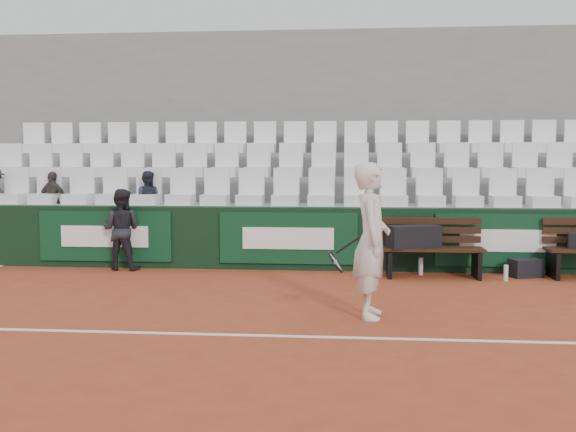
{
  "coord_description": "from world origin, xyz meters",
  "views": [
    {
      "loc": [
        0.69,
        -6.25,
        1.76
      ],
      "look_at": [
        -0.08,
        2.4,
        1.0
      ],
      "focal_mm": 40.0,
      "sensor_mm": 36.0,
      "label": 1
    }
  ],
  "objects_px": {
    "sports_bag_left": "(414,236)",
    "spectator_c": "(147,174)",
    "ball_kid": "(121,229)",
    "water_bottle_near": "(421,266)",
    "tennis_player": "(371,240)",
    "spectator_b": "(52,175)",
    "water_bottle_far": "(506,273)",
    "sports_bag_ground": "(526,268)",
    "bench_left": "(433,262)"
  },
  "relations": [
    {
      "from": "sports_bag_left",
      "to": "spectator_c",
      "type": "relative_size",
      "value": 0.75
    },
    {
      "from": "spectator_c",
      "to": "ball_kid",
      "type": "bearing_deg",
      "value": 75.49
    },
    {
      "from": "water_bottle_near",
      "to": "tennis_player",
      "type": "relative_size",
      "value": 0.15
    },
    {
      "from": "sports_bag_left",
      "to": "ball_kid",
      "type": "height_order",
      "value": "ball_kid"
    },
    {
      "from": "water_bottle_near",
      "to": "spectator_c",
      "type": "bearing_deg",
      "value": 169.15
    },
    {
      "from": "tennis_player",
      "to": "spectator_b",
      "type": "xyz_separation_m",
      "value": [
        -5.36,
        3.61,
        0.64
      ]
    },
    {
      "from": "sports_bag_left",
      "to": "ball_kid",
      "type": "relative_size",
      "value": 0.59
    },
    {
      "from": "spectator_c",
      "to": "water_bottle_near",
      "type": "bearing_deg",
      "value": 166.95
    },
    {
      "from": "ball_kid",
      "to": "spectator_c",
      "type": "height_order",
      "value": "spectator_c"
    },
    {
      "from": "water_bottle_near",
      "to": "spectator_c",
      "type": "xyz_separation_m",
      "value": [
        -4.56,
        0.87,
        1.38
      ]
    },
    {
      "from": "water_bottle_near",
      "to": "tennis_player",
      "type": "xyz_separation_m",
      "value": [
        -0.88,
        -2.74,
        0.73
      ]
    },
    {
      "from": "water_bottle_far",
      "to": "ball_kid",
      "type": "bearing_deg",
      "value": 175.54
    },
    {
      "from": "sports_bag_left",
      "to": "ball_kid",
      "type": "distance_m",
      "value": 4.61
    },
    {
      "from": "tennis_player",
      "to": "spectator_c",
      "type": "distance_m",
      "value": 5.2
    },
    {
      "from": "water_bottle_near",
      "to": "spectator_b",
      "type": "relative_size",
      "value": 0.26
    },
    {
      "from": "sports_bag_ground",
      "to": "water_bottle_far",
      "type": "relative_size",
      "value": 1.9
    },
    {
      "from": "sports_bag_ground",
      "to": "spectator_c",
      "type": "bearing_deg",
      "value": 171.38
    },
    {
      "from": "bench_left",
      "to": "water_bottle_near",
      "type": "relative_size",
      "value": 5.67
    },
    {
      "from": "sports_bag_ground",
      "to": "water_bottle_far",
      "type": "height_order",
      "value": "sports_bag_ground"
    },
    {
      "from": "water_bottle_near",
      "to": "sports_bag_ground",
      "type": "bearing_deg",
      "value": -1.92
    },
    {
      "from": "water_bottle_far",
      "to": "ball_kid",
      "type": "relative_size",
      "value": 0.18
    },
    {
      "from": "water_bottle_far",
      "to": "spectator_c",
      "type": "height_order",
      "value": "spectator_c"
    },
    {
      "from": "sports_bag_ground",
      "to": "water_bottle_near",
      "type": "relative_size",
      "value": 1.71
    },
    {
      "from": "sports_bag_left",
      "to": "water_bottle_near",
      "type": "relative_size",
      "value": 2.91
    },
    {
      "from": "ball_kid",
      "to": "bench_left",
      "type": "bearing_deg",
      "value": 179.71
    },
    {
      "from": "bench_left",
      "to": "sports_bag_left",
      "type": "bearing_deg",
      "value": 178.78
    },
    {
      "from": "sports_bag_ground",
      "to": "water_bottle_far",
      "type": "xyz_separation_m",
      "value": [
        -0.37,
        -0.35,
        -0.02
      ]
    },
    {
      "from": "sports_bag_left",
      "to": "spectator_c",
      "type": "xyz_separation_m",
      "value": [
        -4.43,
        1.06,
        0.9
      ]
    },
    {
      "from": "sports_bag_left",
      "to": "water_bottle_far",
      "type": "relative_size",
      "value": 3.24
    },
    {
      "from": "spectator_b",
      "to": "spectator_c",
      "type": "height_order",
      "value": "spectator_c"
    },
    {
      "from": "spectator_b",
      "to": "sports_bag_left",
      "type": "bearing_deg",
      "value": -176.43
    },
    {
      "from": "water_bottle_near",
      "to": "tennis_player",
      "type": "height_order",
      "value": "tennis_player"
    },
    {
      "from": "ball_kid",
      "to": "spectator_b",
      "type": "height_order",
      "value": "spectator_b"
    },
    {
      "from": "sports_bag_ground",
      "to": "water_bottle_near",
      "type": "bearing_deg",
      "value": 178.08
    },
    {
      "from": "sports_bag_left",
      "to": "ball_kid",
      "type": "bearing_deg",
      "value": 176.94
    },
    {
      "from": "tennis_player",
      "to": "water_bottle_near",
      "type": "bearing_deg",
      "value": 72.28
    },
    {
      "from": "spectator_b",
      "to": "water_bottle_near",
      "type": "bearing_deg",
      "value": -174.52
    },
    {
      "from": "spectator_b",
      "to": "sports_bag_ground",
      "type": "bearing_deg",
      "value": -173.32
    },
    {
      "from": "water_bottle_far",
      "to": "spectator_c",
      "type": "relative_size",
      "value": 0.23
    },
    {
      "from": "sports_bag_ground",
      "to": "ball_kid",
      "type": "height_order",
      "value": "ball_kid"
    },
    {
      "from": "bench_left",
      "to": "spectator_c",
      "type": "height_order",
      "value": "spectator_c"
    },
    {
      "from": "ball_kid",
      "to": "water_bottle_near",
      "type": "bearing_deg",
      "value": -178.02
    },
    {
      "from": "bench_left",
      "to": "sports_bag_ground",
      "type": "distance_m",
      "value": 1.41
    },
    {
      "from": "water_bottle_near",
      "to": "water_bottle_far",
      "type": "xyz_separation_m",
      "value": [
        1.18,
        -0.41,
        -0.01
      ]
    },
    {
      "from": "spectator_c",
      "to": "water_bottle_far",
      "type": "bearing_deg",
      "value": 165.24
    },
    {
      "from": "spectator_b",
      "to": "ball_kid",
      "type": "bearing_deg",
      "value": 164.83
    },
    {
      "from": "spectator_b",
      "to": "spectator_c",
      "type": "distance_m",
      "value": 1.68
    },
    {
      "from": "sports_bag_ground",
      "to": "spectator_b",
      "type": "height_order",
      "value": "spectator_b"
    },
    {
      "from": "sports_bag_ground",
      "to": "spectator_b",
      "type": "distance_m",
      "value": 7.96
    },
    {
      "from": "sports_bag_left",
      "to": "sports_bag_ground",
      "type": "height_order",
      "value": "sports_bag_left"
    }
  ]
}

